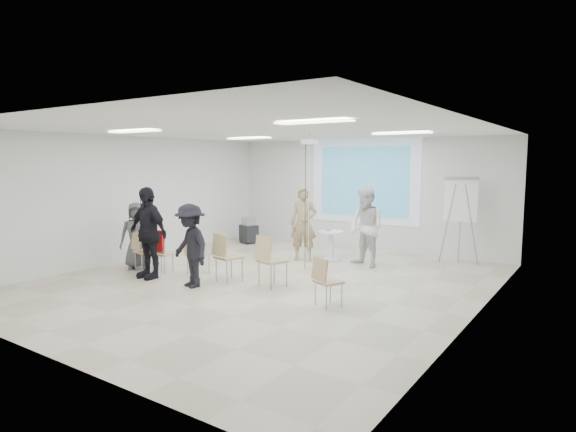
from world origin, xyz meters
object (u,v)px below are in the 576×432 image
Objects in this scene: audience_mid at (190,240)px; audience_left at (148,226)px; chair_far_left at (142,248)px; laptop at (199,253)px; player_right at (366,223)px; chair_center at (225,253)px; player_left at (304,219)px; av_cart at (249,231)px; chair_right_far at (325,278)px; flipchart_easel at (461,200)px; chair_left_inner at (196,251)px; pedestal_table at (331,244)px; chair_right_inner at (269,257)px; audience_outer at (137,232)px; chair_left_mid at (161,251)px.

audience_left is at bearing -164.97° from audience_mid.
chair_far_left is 0.49× the size of audience_mid.
laptop is at bearing 143.14° from audience_mid.
player_right is 2.05× the size of chair_center.
av_cart is (-2.66, 1.20, -0.68)m from player_left.
chair_right_far is at bearing -55.76° from player_right.
player_right reaches higher than laptop.
audience_mid is (-2.77, -0.33, 0.42)m from chair_right_far.
flipchart_easel is at bearing 25.97° from av_cart.
player_left reaches higher than chair_left_inner.
chair_far_left is 0.91× the size of chair_center.
chair_center reaches higher than pedestal_table.
player_left reaches higher than laptop.
flipchart_easel is at bearing 102.92° from chair_right_far.
player_left is at bearing 98.42° from audience_mid.
player_left is 2.03× the size of chair_right_inner.
audience_mid reaches higher than audience_outer.
chair_left_inner is at bearing 89.96° from laptop.
player_right reaches higher than chair_left_inner.
chair_right_inner is 0.55× the size of audience_mid.
laptop is (-3.42, 0.55, -0.04)m from chair_right_far.
audience_mid is (-1.03, -3.67, 0.50)m from pedestal_table.
chair_left_inner is 0.10m from laptop.
audience_outer is (-3.43, -0.34, 0.24)m from chair_right_inner.
chair_left_mid is 0.80m from chair_left_inner.
audience_left is (-1.71, -3.28, 0.06)m from player_left.
chair_center is 0.48× the size of flipchart_easel.
player_right is 6.49× the size of laptop.
player_right reaches higher than audience_mid.
chair_far_left is 0.43m from chair_left_mid.
chair_right_far is 3.47m from laptop.
av_cart is at bearing -67.17° from laptop.
chair_right_inner is 1.93m from laptop.
pedestal_table is 2.41× the size of laptop.
pedestal_table is at bearing -121.42° from laptop.
pedestal_table is 0.35× the size of audience_left.
chair_left_mid is 0.85m from audience_outer.
chair_far_left is at bearing -168.39° from chair_left_mid.
audience_mid is (-2.01, -3.53, -0.10)m from player_right.
chair_left_mid is 4.16m from chair_right_far.
audience_mid is at bearing -32.13° from chair_left_mid.
audience_mid is at bearing -98.75° from player_right.
player_left is at bearing 68.33° from chair_far_left.
chair_left_mid is 0.81× the size of chair_center.
laptop is at bearing -166.35° from chair_right_inner.
player_right is 0.93× the size of audience_left.
audience_left is at bearing -147.04° from chair_right_inner.
chair_right_far is 2.67× the size of laptop.
chair_center reaches higher than laptop.
pedestal_table is at bearing -164.89° from flipchart_easel.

